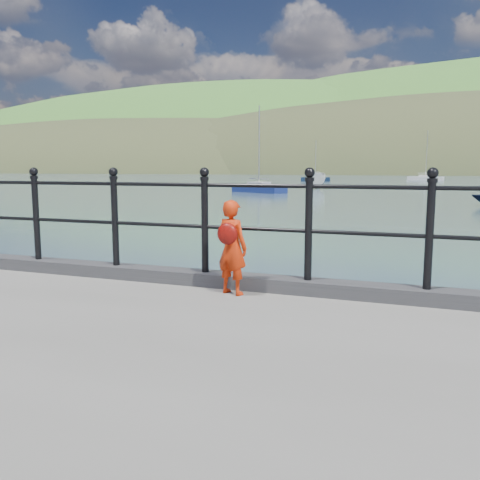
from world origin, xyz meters
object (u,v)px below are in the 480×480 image
at_px(railing, 255,215).
at_px(sailboat_deep, 425,178).
at_px(launch_white, 316,180).
at_px(sailboat_port, 259,189).
at_px(child, 232,247).
at_px(sailboat_left, 315,179).

relative_size(railing, sailboat_deep, 1.98).
bearing_deg(sailboat_deep, launch_white, -90.42).
xyz_separation_m(launch_white, sailboat_port, (-3.47, -9.22, -0.65)).
xyz_separation_m(child, launch_white, (-9.47, 49.72, -0.52)).
height_order(child, launch_white, child).
xyz_separation_m(railing, child, (-0.16, -0.31, -0.31)).
bearing_deg(launch_white, railing, -81.05).
bearing_deg(railing, sailboat_deep, 89.20).
bearing_deg(sailboat_left, sailboat_deep, 22.23).
relative_size(launch_white, sailboat_deep, 0.56).
height_order(sailboat_port, sailboat_left, sailboat_port).
bearing_deg(sailboat_left, child, -93.97).
height_order(launch_white, sailboat_left, sailboat_left).
distance_m(railing, sailboat_deep, 93.79).
distance_m(child, sailboat_deep, 94.09).
bearing_deg(sailboat_deep, sailboat_left, -129.12).
xyz_separation_m(launch_white, sailboat_left, (-6.57, 30.95, -0.65)).
distance_m(launch_white, sailboat_left, 31.65).
relative_size(railing, sailboat_left, 2.56).
bearing_deg(child, launch_white, -62.12).
distance_m(railing, sailboat_left, 81.99).
xyz_separation_m(railing, launch_white, (-9.63, 49.41, -0.83)).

